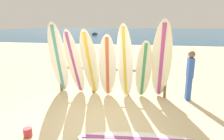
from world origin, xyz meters
TOP-DOWN VIEW (x-y plane):
  - ground_plane at (0.00, 0.00)m, footprint 120.00×120.00m
  - ocean_water at (0.00, 58.00)m, footprint 120.00×80.00m
  - surfboard_rack at (-0.02, 2.19)m, footprint 3.70×0.09m
  - surfboard_leaning_far_left at (-1.73, 1.93)m, footprint 0.59×0.70m
  - surfboard_leaning_left at (-1.13, 1.83)m, footprint 0.69×0.88m
  - surfboard_leaning_center_left at (-0.59, 1.79)m, footprint 0.60×0.94m
  - surfboard_leaning_center at (-0.02, 1.77)m, footprint 0.66×0.83m
  - surfboard_leaning_center_right at (0.51, 1.83)m, footprint 0.58×0.64m
  - surfboard_leaning_right at (1.08, 1.85)m, footprint 0.59×0.86m
  - surfboard_leaning_far_right at (1.59, 1.80)m, footprint 0.59×1.17m
  - surfboard_lying_on_sand at (1.06, -0.38)m, footprint 2.54×0.83m
  - beachgoer_standing at (2.48, 2.16)m, footprint 0.21×0.27m
  - small_boat_offshore at (-10.64, 37.28)m, footprint 0.81×2.05m
  - sand_bucket at (-1.23, -0.65)m, footprint 0.18×0.18m

SIDE VIEW (x-z plane):
  - ground_plane at x=0.00m, z-range 0.00..0.00m
  - ocean_water at x=0.00m, z-range 0.00..0.01m
  - surfboard_lying_on_sand at x=1.06m, z-range -0.01..0.08m
  - sand_bucket at x=-1.23m, z-range 0.00..0.20m
  - small_boat_offshore at x=-10.64m, z-range -0.10..0.61m
  - surfboard_rack at x=-0.02m, z-range 0.15..1.16m
  - beachgoer_standing at x=2.48m, z-range 0.08..1.63m
  - surfboard_leaning_right at x=1.08m, z-range 0.00..1.91m
  - surfboard_leaning_center at x=-0.02m, z-range 0.00..2.08m
  - surfboard_leaning_left at x=-1.13m, z-range 0.00..2.21m
  - surfboard_leaning_center_left at x=-0.59m, z-range 0.00..2.22m
  - surfboard_leaning_center_right at x=0.51m, z-range 0.00..2.37m
  - surfboard_leaning_far_left at x=-1.73m, z-range 0.00..2.42m
  - surfboard_leaning_far_right at x=1.59m, z-range 0.00..2.49m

